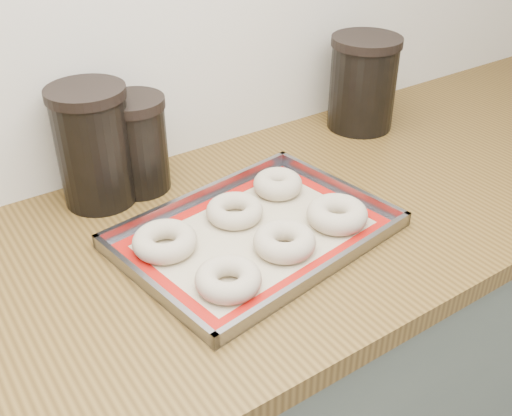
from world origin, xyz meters
TOP-DOWN VIEW (x-y plane):
  - cabinet at (0.00, 1.68)m, footprint 3.00×0.65m
  - countertop at (0.00, 1.68)m, footprint 3.06×0.68m
  - baking_tray at (-0.11, 1.64)m, footprint 0.50×0.39m
  - baking_mat at (-0.11, 1.64)m, footprint 0.46×0.35m
  - bagel_front_left at (-0.23, 1.55)m, footprint 0.14×0.14m
  - bagel_front_mid at (-0.10, 1.58)m, footprint 0.12×0.12m
  - bagel_front_right at (0.03, 1.59)m, footprint 0.13×0.13m
  - bagel_back_left at (-0.27, 1.69)m, footprint 0.15×0.15m
  - bagel_back_mid at (-0.12, 1.71)m, footprint 0.13×0.13m
  - bagel_back_right at (0.00, 1.74)m, footprint 0.10×0.10m
  - canister_left at (-0.29, 1.92)m, footprint 0.14×0.14m
  - canister_mid at (-0.21, 1.92)m, footprint 0.12×0.12m
  - canister_right at (0.36, 1.89)m, footprint 0.16×0.16m

SIDE VIEW (x-z plane):
  - cabinet at x=0.00m, z-range 0.00..0.86m
  - countertop at x=0.00m, z-range 0.86..0.90m
  - baking_mat at x=-0.11m, z-range 0.90..0.91m
  - baking_tray at x=-0.11m, z-range 0.89..0.92m
  - bagel_back_mid at x=-0.12m, z-range 0.90..0.94m
  - bagel_front_left at x=-0.23m, z-range 0.90..0.94m
  - bagel_back_left at x=-0.27m, z-range 0.90..0.94m
  - bagel_front_mid at x=-0.10m, z-range 0.90..0.94m
  - bagel_back_right at x=0.00m, z-range 0.90..0.94m
  - bagel_front_right at x=0.03m, z-range 0.90..0.94m
  - canister_mid at x=-0.21m, z-range 0.90..1.09m
  - canister_right at x=0.36m, z-range 0.90..1.12m
  - canister_left at x=-0.29m, z-range 0.90..1.13m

